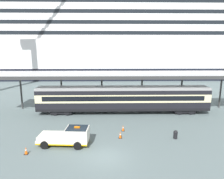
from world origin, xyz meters
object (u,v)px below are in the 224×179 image
service_truck (68,136)px  quay_bollard (175,134)px  traffic_cone_mid (26,150)px  cruise_ship (161,36)px  train_carriage (123,98)px  traffic_cone_near (120,135)px  traffic_cone_far (123,128)px

service_truck → quay_bollard: bearing=6.2°
service_truck → quay_bollard: 11.63m
service_truck → traffic_cone_mid: service_truck is taller
quay_bollard → cruise_ship: bearing=77.9°
train_carriage → traffic_cone_near: size_ratio=33.39×
cruise_ship → quay_bollard: (-11.42, -53.21, -13.63)m
train_carriage → service_truck: size_ratio=4.88×
service_truck → traffic_cone_mid: (-3.66, -1.86, -0.62)m
traffic_cone_far → traffic_cone_mid: bearing=-150.7°
traffic_cone_near → quay_bollard: quay_bollard is taller
train_carriage → traffic_cone_mid: train_carriage is taller
cruise_ship → quay_bollard: size_ratio=138.34×
cruise_ship → train_carriage: (-16.55, -43.81, -11.83)m
traffic_cone_mid → traffic_cone_far: (9.58, 5.38, -0.01)m
traffic_cone_near → traffic_cone_mid: size_ratio=1.03×
service_truck → train_carriage: bearing=58.9°
train_carriage → service_truck: bearing=-121.1°
cruise_ship → train_carriage: cruise_ship is taller
train_carriage → traffic_cone_mid: (-10.08, -12.51, -1.95)m
cruise_ship → traffic_cone_far: (-17.06, -50.94, -13.79)m
traffic_cone_near → train_carriage: bearing=84.0°
train_carriage → cruise_ship: bearing=69.3°
service_truck → cruise_ship: bearing=67.1°
service_truck → traffic_cone_far: size_ratio=7.30×
quay_bollard → service_truck: bearing=-173.8°
traffic_cone_far → quay_bollard: (5.64, -2.27, 0.16)m
cruise_ship → traffic_cone_far: bearing=-108.5°
traffic_cone_near → traffic_cone_far: traffic_cone_near is taller
traffic_cone_near → quay_bollard: 6.11m
cruise_ship → quay_bollard: 56.10m
cruise_ship → traffic_cone_near: size_ratio=170.63×
cruise_ship → traffic_cone_far: size_ratio=181.94×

